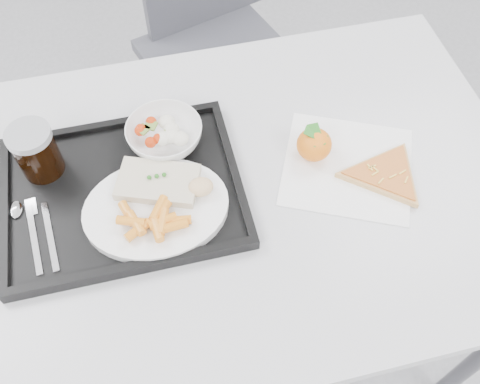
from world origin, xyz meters
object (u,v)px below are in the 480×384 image
at_px(table, 224,207).
at_px(salad_bowl, 165,135).
at_px(tray, 123,192).
at_px(chair, 214,22).
at_px(dinner_plate, 156,209).
at_px(cola_glass, 36,151).
at_px(tangerine, 314,144).
at_px(pizza_slice, 386,174).

height_order(table, salad_bowl, salad_bowl).
height_order(table, tray, tray).
bearing_deg(chair, dinner_plate, -108.71).
bearing_deg(chair, salad_bowl, -109.62).
relative_size(table, cola_glass, 11.11).
height_order(table, tangerine, tangerine).
distance_m(dinner_plate, salad_bowl, 0.17).
distance_m(salad_bowl, tangerine, 0.30).
distance_m(tray, pizza_slice, 0.51).
distance_m(table, dinner_plate, 0.16).
xyz_separation_m(chair, dinner_plate, (-0.27, -0.79, 0.24)).
distance_m(table, pizza_slice, 0.33).
bearing_deg(tangerine, table, -169.26).
bearing_deg(tangerine, tray, -178.96).
bearing_deg(salad_bowl, chair, 70.38).
xyz_separation_m(dinner_plate, salad_bowl, (0.04, 0.16, 0.01)).
xyz_separation_m(chair, cola_glass, (-0.47, -0.64, 0.28)).
height_order(dinner_plate, salad_bowl, salad_bowl).
relative_size(tray, dinner_plate, 1.67).
bearing_deg(salad_bowl, cola_glass, -177.62).
bearing_deg(dinner_plate, pizza_slice, -2.32).
distance_m(table, tangerine, 0.22).
distance_m(tangerine, pizza_slice, 0.15).
relative_size(table, chair, 1.29).
bearing_deg(salad_bowl, pizza_slice, -23.64).
relative_size(dinner_plate, tangerine, 2.93).
xyz_separation_m(table, salad_bowl, (-0.09, 0.13, 0.11)).
bearing_deg(chair, cola_glass, -126.08).
relative_size(table, tray, 2.67).
xyz_separation_m(chair, tangerine, (0.06, -0.72, 0.25)).
xyz_separation_m(table, tray, (-0.19, 0.03, 0.08)).
height_order(chair, dinner_plate, chair).
height_order(table, cola_glass, cola_glass).
distance_m(cola_glass, tangerine, 0.53).
relative_size(table, tangerine, 13.01).
relative_size(salad_bowl, pizza_slice, 0.63).
bearing_deg(cola_glass, salad_bowl, 2.38).
bearing_deg(tray, pizza_slice, -8.90).
bearing_deg(salad_bowl, table, -55.10).
relative_size(table, pizza_slice, 4.99).
height_order(tray, dinner_plate, dinner_plate).
bearing_deg(tray, table, -8.97).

